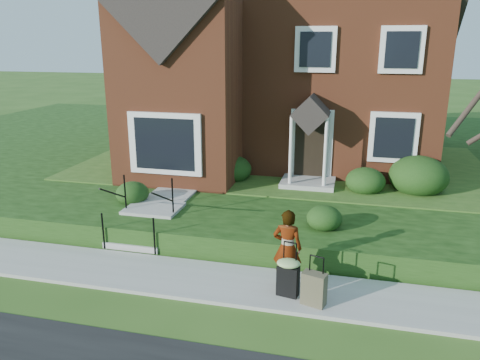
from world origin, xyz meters
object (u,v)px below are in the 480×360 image
(front_steps, at_px, (147,221))
(suitcase_black, at_px, (288,275))
(woman, at_px, (287,248))
(suitcase_olive, at_px, (314,289))

(front_steps, relative_size, suitcase_black, 1.84)
(front_steps, distance_m, woman, 4.18)
(front_steps, xyz_separation_m, suitcase_olive, (4.42, -2.28, -0.07))
(front_steps, distance_m, suitcase_olive, 4.98)
(front_steps, distance_m, suitcase_black, 4.42)
(suitcase_olive, bearing_deg, front_steps, 169.53)
(woman, relative_size, suitcase_olive, 1.67)
(front_steps, bearing_deg, suitcase_black, -27.91)
(suitcase_black, bearing_deg, front_steps, 163.03)
(suitcase_olive, bearing_deg, suitcase_black, 174.10)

